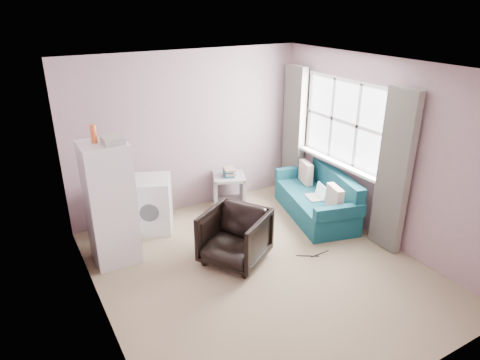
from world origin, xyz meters
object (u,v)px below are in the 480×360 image
at_px(armchair, 235,235).
at_px(side_table, 229,188).
at_px(fridge, 110,203).
at_px(washing_machine, 151,203).
at_px(sofa, 318,200).

bearing_deg(armchair, side_table, 121.88).
xyz_separation_m(fridge, side_table, (2.02, 0.62, -0.49)).
height_order(fridge, side_table, fridge).
height_order(washing_machine, side_table, washing_machine).
distance_m(washing_machine, sofa, 2.56).
bearing_deg(washing_machine, sofa, 4.23).
height_order(washing_machine, sofa, washing_machine).
bearing_deg(sofa, washing_machine, 174.32).
height_order(fridge, washing_machine, fridge).
bearing_deg(sofa, fridge, -172.14).
height_order(armchair, side_table, armchair).
bearing_deg(side_table, sofa, -42.89).
relative_size(washing_machine, sofa, 0.44).
height_order(side_table, sofa, sofa).
relative_size(fridge, side_table, 2.68).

